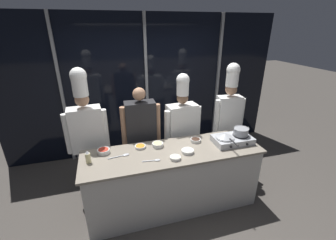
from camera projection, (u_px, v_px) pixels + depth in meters
The scene contains 19 objects.
ground_plane at pixel (173, 204), 3.37m from camera, with size 24.00×24.00×0.00m, color #47423D.
window_wall_back at pixel (146, 87), 4.41m from camera, with size 5.40×0.09×2.70m.
demo_counter at pixel (173, 179), 3.19m from camera, with size 2.42×0.72×0.91m.
portable_stove at pixel (232, 139), 3.21m from camera, with size 0.55×0.35×0.10m.
frying_pan at pixel (225, 136), 3.14m from camera, with size 0.27×0.46×0.05m.
stock_pot at pixel (241, 131), 3.20m from camera, with size 0.24×0.21×0.11m.
squeeze_bottle_oil at pixel (88, 157), 2.73m from camera, with size 0.06×0.06×0.17m.
prep_bowl_noodles at pixel (175, 158), 2.82m from camera, with size 0.14×0.14×0.04m.
prep_bowl_chili_flakes at pixel (104, 151), 2.95m from camera, with size 0.17×0.17×0.06m.
prep_bowl_garlic at pixel (188, 151), 2.96m from camera, with size 0.17×0.17×0.04m.
prep_bowl_carrots at pixel (140, 146), 3.09m from camera, with size 0.15×0.15×0.03m.
prep_bowl_ginger at pixel (158, 144), 3.11m from camera, with size 0.16×0.16×0.06m.
prep_bowl_soy_glaze at pixel (196, 140), 3.25m from camera, with size 0.15×0.15×0.05m.
serving_spoon_slotted at pixel (123, 155), 2.90m from camera, with size 0.28×0.07×0.02m.
serving_spoon_solid at pixel (155, 160), 2.79m from camera, with size 0.23×0.06×0.02m.
chef_head at pixel (86, 128), 3.18m from camera, with size 0.59×0.27×1.98m.
person_guest at pixel (141, 130), 3.42m from camera, with size 0.59×0.25×1.66m.
chef_sous at pixel (182, 124), 3.60m from camera, with size 0.62×0.30×1.82m.
chef_line at pixel (229, 112), 3.75m from camera, with size 0.52×0.24×1.94m.
Camera 1 is at (-0.80, -2.49, 2.47)m, focal length 24.00 mm.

